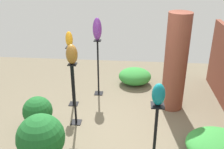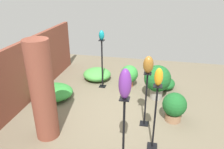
{
  "view_description": "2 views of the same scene",
  "coord_description": "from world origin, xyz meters",
  "px_view_note": "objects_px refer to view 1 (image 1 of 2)",
  "views": [
    {
      "loc": [
        3.9,
        0.48,
        3.09
      ],
      "look_at": [
        -0.27,
        0.11,
        1.19
      ],
      "focal_mm": 42.0,
      "sensor_mm": 36.0,
      "label": 1
    },
    {
      "loc": [
        -4.71,
        -0.78,
        3.1
      ],
      "look_at": [
        0.28,
        0.28,
        0.85
      ],
      "focal_mm": 35.0,
      "sensor_mm": 36.0,
      "label": 2
    }
  ],
  "objects_px": {
    "art_vase_violet": "(97,29)",
    "pedestal_amber": "(72,79)",
    "pedestal_violet": "(98,70)",
    "pedestal_bronze": "(75,97)",
    "art_vase_teal": "(158,94)",
    "art_vase_bronze": "(72,54)",
    "potted_plant_walkway_edge": "(41,140)",
    "brick_pillar": "(176,63)",
    "art_vase_amber": "(69,39)",
    "potted_plant_near_pillar": "(38,113)"
  },
  "relations": [
    {
      "from": "art_vase_violet",
      "to": "pedestal_amber",
      "type": "bearing_deg",
      "value": -42.27
    },
    {
      "from": "pedestal_violet",
      "to": "pedestal_amber",
      "type": "bearing_deg",
      "value": -42.27
    },
    {
      "from": "pedestal_bronze",
      "to": "art_vase_teal",
      "type": "distance_m",
      "value": 2.42
    },
    {
      "from": "art_vase_bronze",
      "to": "art_vase_violet",
      "type": "bearing_deg",
      "value": 167.18
    },
    {
      "from": "art_vase_teal",
      "to": "potted_plant_walkway_edge",
      "type": "xyz_separation_m",
      "value": [
        -0.37,
        -1.65,
        -1.06
      ]
    },
    {
      "from": "brick_pillar",
      "to": "art_vase_teal",
      "type": "height_order",
      "value": "brick_pillar"
    },
    {
      "from": "art_vase_amber",
      "to": "art_vase_teal",
      "type": "bearing_deg",
      "value": 34.53
    },
    {
      "from": "pedestal_amber",
      "to": "art_vase_amber",
      "type": "height_order",
      "value": "art_vase_amber"
    },
    {
      "from": "potted_plant_walkway_edge",
      "to": "art_vase_teal",
      "type": "bearing_deg",
      "value": 77.28
    },
    {
      "from": "potted_plant_near_pillar",
      "to": "art_vase_teal",
      "type": "bearing_deg",
      "value": 56.65
    },
    {
      "from": "art_vase_bronze",
      "to": "art_vase_violet",
      "type": "relative_size",
      "value": 0.73
    },
    {
      "from": "brick_pillar",
      "to": "pedestal_violet",
      "type": "bearing_deg",
      "value": -104.99
    },
    {
      "from": "pedestal_bronze",
      "to": "potted_plant_near_pillar",
      "type": "distance_m",
      "value": 0.75
    },
    {
      "from": "pedestal_bronze",
      "to": "potted_plant_near_pillar",
      "type": "xyz_separation_m",
      "value": [
        0.3,
        -0.65,
        -0.21
      ]
    },
    {
      "from": "pedestal_amber",
      "to": "art_vase_amber",
      "type": "relative_size",
      "value": 4.12
    },
    {
      "from": "pedestal_violet",
      "to": "art_vase_teal",
      "type": "relative_size",
      "value": 4.86
    },
    {
      "from": "brick_pillar",
      "to": "pedestal_amber",
      "type": "distance_m",
      "value": 2.25
    },
    {
      "from": "pedestal_amber",
      "to": "art_vase_amber",
      "type": "bearing_deg",
      "value": -90.0
    },
    {
      "from": "pedestal_violet",
      "to": "art_vase_amber",
      "type": "bearing_deg",
      "value": -42.27
    },
    {
      "from": "art_vase_amber",
      "to": "art_vase_violet",
      "type": "relative_size",
      "value": 0.65
    },
    {
      "from": "potted_plant_near_pillar",
      "to": "pedestal_amber",
      "type": "bearing_deg",
      "value": 156.65
    },
    {
      "from": "brick_pillar",
      "to": "art_vase_teal",
      "type": "bearing_deg",
      "value": -13.05
    },
    {
      "from": "brick_pillar",
      "to": "art_vase_bronze",
      "type": "bearing_deg",
      "value": -67.83
    },
    {
      "from": "pedestal_violet",
      "to": "potted_plant_near_pillar",
      "type": "xyz_separation_m",
      "value": [
        1.57,
        -0.94,
        -0.24
      ]
    },
    {
      "from": "brick_pillar",
      "to": "art_vase_bronze",
      "type": "relative_size",
      "value": 5.65
    },
    {
      "from": "pedestal_violet",
      "to": "art_vase_violet",
      "type": "height_order",
      "value": "art_vase_violet"
    },
    {
      "from": "art_vase_teal",
      "to": "pedestal_bronze",
      "type": "bearing_deg",
      "value": -139.48
    },
    {
      "from": "brick_pillar",
      "to": "pedestal_violet",
      "type": "height_order",
      "value": "brick_pillar"
    },
    {
      "from": "art_vase_teal",
      "to": "pedestal_violet",
      "type": "bearing_deg",
      "value": -158.89
    },
    {
      "from": "pedestal_violet",
      "to": "art_vase_bronze",
      "type": "bearing_deg",
      "value": -12.82
    },
    {
      "from": "art_vase_bronze",
      "to": "art_vase_teal",
      "type": "bearing_deg",
      "value": 40.52
    },
    {
      "from": "brick_pillar",
      "to": "pedestal_violet",
      "type": "xyz_separation_m",
      "value": [
        -0.46,
        -1.71,
        -0.43
      ]
    },
    {
      "from": "pedestal_bronze",
      "to": "potted_plant_near_pillar",
      "type": "height_order",
      "value": "pedestal_bronze"
    },
    {
      "from": "pedestal_amber",
      "to": "art_vase_violet",
      "type": "height_order",
      "value": "art_vase_violet"
    },
    {
      "from": "art_vase_amber",
      "to": "brick_pillar",
      "type": "bearing_deg",
      "value": 92.53
    },
    {
      "from": "art_vase_amber",
      "to": "art_vase_violet",
      "type": "xyz_separation_m",
      "value": [
        -0.55,
        0.5,
        0.08
      ]
    },
    {
      "from": "art_vase_bronze",
      "to": "art_vase_amber",
      "type": "bearing_deg",
      "value": -163.26
    },
    {
      "from": "art_vase_violet",
      "to": "art_vase_teal",
      "type": "bearing_deg",
      "value": 21.11
    },
    {
      "from": "art_vase_teal",
      "to": "art_vase_amber",
      "type": "bearing_deg",
      "value": -145.47
    },
    {
      "from": "potted_plant_walkway_edge",
      "to": "potted_plant_near_pillar",
      "type": "xyz_separation_m",
      "value": [
        -0.99,
        -0.42,
        -0.18
      ]
    },
    {
      "from": "art_vase_violet",
      "to": "art_vase_amber",
      "type": "bearing_deg",
      "value": -42.27
    },
    {
      "from": "brick_pillar",
      "to": "art_vase_bronze",
      "type": "height_order",
      "value": "brick_pillar"
    },
    {
      "from": "potted_plant_near_pillar",
      "to": "art_vase_bronze",
      "type": "bearing_deg",
      "value": 114.55
    },
    {
      "from": "art_vase_bronze",
      "to": "potted_plant_near_pillar",
      "type": "relative_size",
      "value": 0.53
    },
    {
      "from": "pedestal_amber",
      "to": "art_vase_teal",
      "type": "relative_size",
      "value": 4.88
    },
    {
      "from": "brick_pillar",
      "to": "pedestal_amber",
      "type": "bearing_deg",
      "value": -87.47
    },
    {
      "from": "pedestal_violet",
      "to": "potted_plant_walkway_edge",
      "type": "relative_size",
      "value": 1.4
    },
    {
      "from": "pedestal_violet",
      "to": "potted_plant_walkway_edge",
      "type": "xyz_separation_m",
      "value": [
        2.56,
        -0.52,
        -0.06
      ]
    },
    {
      "from": "pedestal_violet",
      "to": "art_vase_teal",
      "type": "xyz_separation_m",
      "value": [
        2.93,
        1.13,
        1.0
      ]
    },
    {
      "from": "potted_plant_near_pillar",
      "to": "pedestal_violet",
      "type": "bearing_deg",
      "value": 149.01
    }
  ]
}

